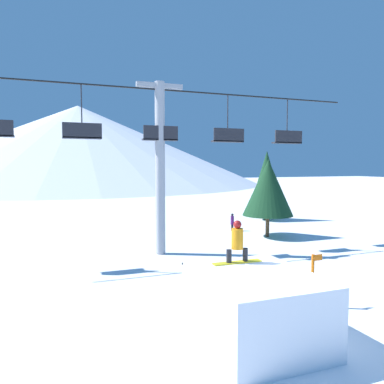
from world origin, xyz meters
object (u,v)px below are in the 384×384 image
snow_ramp (256,308)px  trail_marker (313,279)px  snowboarder (237,242)px  distant_skier (232,221)px  pine_tree_near (268,188)px

snow_ramp → trail_marker: size_ratio=1.97×
snowboarder → trail_marker: bearing=6.0°
distant_skier → snowboarder: bearing=-116.3°
snow_ramp → pine_tree_near: (8.08, 12.36, 2.26)m
snowboarder → pine_tree_near: pine_tree_near is taller
snow_ramp → pine_tree_near: 14.94m
snowboarder → snow_ramp: bearing=-91.9°
snow_ramp → trail_marker: 3.30m
snowboarder → distant_skier: snowboarder is taller
pine_tree_near → distant_skier: (-1.17, 2.71, -2.51)m
snowboarder → pine_tree_near: bearing=54.4°
snow_ramp → distant_skier: 16.58m
pine_tree_near → distant_skier: bearing=113.4°
pine_tree_near → snow_ramp: bearing=-123.2°
snowboarder → pine_tree_near: size_ratio=0.30×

